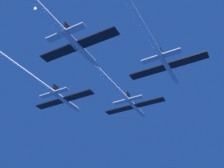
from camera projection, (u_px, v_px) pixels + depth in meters
name	position (u px, v px, depth m)	size (l,w,h in m)	color
jet_lead	(114.00, 86.00, 74.73)	(20.32, 55.66, 3.37)	#B2BAC6
jet_left_wing	(21.00, 69.00, 66.38)	(20.32, 64.64, 3.37)	#B2BAC6
jet_right_wing	(143.00, 26.00, 54.76)	(20.32, 60.15, 3.37)	#B2BAC6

